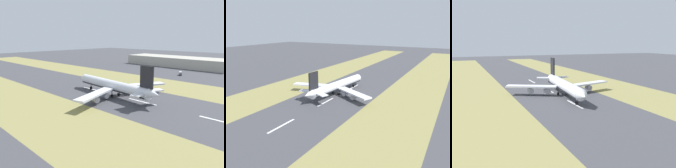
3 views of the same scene
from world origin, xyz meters
TOP-DOWN VIEW (x-y plane):
  - ground_plane at (0.00, 0.00)m, footprint 800.00×800.00m
  - grass_median_west at (-45.00, 0.00)m, footprint 40.00×600.00m
  - grass_median_east at (45.00, 0.00)m, footprint 40.00×600.00m
  - centreline_dash_near at (0.00, -55.19)m, footprint 1.20×18.00m
  - centreline_dash_mid at (0.00, -15.19)m, footprint 1.20×18.00m
  - centreline_dash_far at (0.00, 24.81)m, footprint 1.20×18.00m
  - airplane_main_jet at (-2.58, 2.91)m, footprint 63.83×67.22m

SIDE VIEW (x-z plane):
  - ground_plane at x=0.00m, z-range 0.00..0.00m
  - grass_median_west at x=-45.00m, z-range 0.00..0.01m
  - grass_median_east at x=45.00m, z-range 0.00..0.01m
  - centreline_dash_near at x=0.00m, z-range 0.00..0.01m
  - centreline_dash_mid at x=0.00m, z-range 0.00..0.01m
  - centreline_dash_far at x=0.00m, z-range 0.00..0.01m
  - airplane_main_jet at x=-2.58m, z-range -4.08..16.12m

